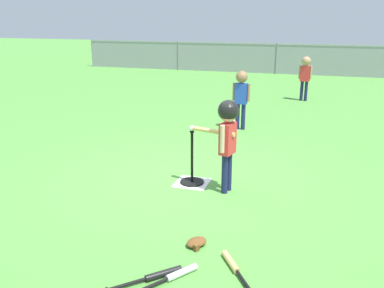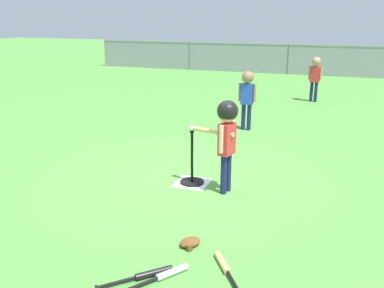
# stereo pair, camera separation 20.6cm
# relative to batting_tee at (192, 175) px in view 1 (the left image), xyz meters

# --- Properties ---
(ground_plane) EXTENTS (60.00, 60.00, 0.00)m
(ground_plane) POSITION_rel_batting_tee_xyz_m (-0.19, 0.15, -0.12)
(ground_plane) COLOR #51933D
(home_plate) EXTENTS (0.44, 0.44, 0.01)m
(home_plate) POSITION_rel_batting_tee_xyz_m (-0.00, 0.00, -0.12)
(home_plate) COLOR white
(home_plate) RESTS_ON ground_plane
(batting_tee) EXTENTS (0.32, 0.32, 0.73)m
(batting_tee) POSITION_rel_batting_tee_xyz_m (0.00, 0.00, 0.00)
(batting_tee) COLOR black
(batting_tee) RESTS_ON ground_plane
(baseball_on_tee) EXTENTS (0.07, 0.07, 0.07)m
(baseball_on_tee) POSITION_rel_batting_tee_xyz_m (-0.00, 0.00, 0.65)
(baseball_on_tee) COLOR white
(baseball_on_tee) RESTS_ON batting_tee
(batter_child) EXTENTS (0.63, 0.33, 1.19)m
(batter_child) POSITION_rel_batting_tee_xyz_m (0.49, -0.13, 0.73)
(batter_child) COLOR #191E4C
(batter_child) RESTS_ON ground_plane
(fielder_near_left) EXTENTS (0.34, 0.23, 1.15)m
(fielder_near_left) POSITION_rel_batting_tee_xyz_m (1.12, 6.25, 0.62)
(fielder_near_left) COLOR #191E4C
(fielder_near_left) RESTS_ON ground_plane
(fielder_deep_center) EXTENTS (0.34, 0.23, 1.15)m
(fielder_deep_center) POSITION_rel_batting_tee_xyz_m (0.08, 2.91, 0.62)
(fielder_deep_center) COLOR #191E4C
(fielder_deep_center) RESTS_ON ground_plane
(spare_bat_silver) EXTENTS (0.41, 0.54, 0.06)m
(spare_bat_silver) POSITION_rel_batting_tee_xyz_m (0.50, -2.05, -0.09)
(spare_bat_silver) COLOR silver
(spare_bat_silver) RESTS_ON ground_plane
(spare_bat_wood) EXTENTS (0.39, 0.54, 0.06)m
(spare_bat_wood) POSITION_rel_batting_tee_xyz_m (0.94, -1.76, -0.09)
(spare_bat_wood) COLOR #DBB266
(spare_bat_wood) RESTS_ON ground_plane
(spare_bat_black) EXTENTS (0.52, 0.51, 0.06)m
(spare_bat_black) POSITION_rel_batting_tee_xyz_m (0.34, -2.11, -0.09)
(spare_bat_black) COLOR black
(spare_bat_black) RESTS_ON ground_plane
(glove_near_bats) EXTENTS (0.25, 0.27, 0.07)m
(glove_near_bats) POSITION_rel_batting_tee_xyz_m (0.52, -1.49, -0.08)
(glove_near_bats) COLOR brown
(glove_near_bats) RESTS_ON ground_plane
(outfield_fence) EXTENTS (16.06, 0.06, 1.15)m
(outfield_fence) POSITION_rel_batting_tee_xyz_m (-0.19, 11.37, 0.50)
(outfield_fence) COLOR slate
(outfield_fence) RESTS_ON ground_plane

